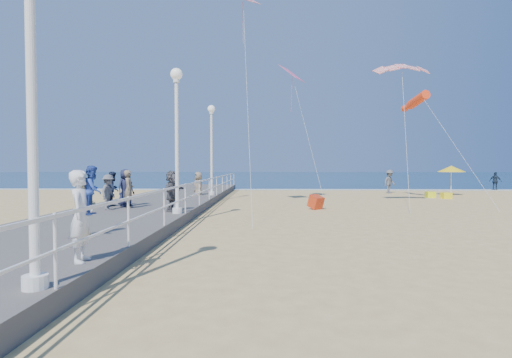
{
  "coord_description": "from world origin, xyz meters",
  "views": [
    {
      "loc": [
        -2.0,
        -14.58,
        2.18
      ],
      "look_at": [
        -2.5,
        2.0,
        1.6
      ],
      "focal_mm": 28.0,
      "sensor_mm": 36.0,
      "label": 1
    }
  ],
  "objects_px": {
    "lamp_post_near": "(31,60)",
    "beach_umbrella": "(451,169)",
    "lamp_post_far": "(211,140)",
    "spectator_2": "(108,192)",
    "lamp_post_mid": "(177,125)",
    "beach_walker_b": "(495,181)",
    "beach_chair_left": "(446,196)",
    "spectator_4": "(125,188)",
    "spectator_6": "(129,189)",
    "woman_holding_toddler": "(81,216)",
    "toddler_held": "(93,190)",
    "beach_chair_right": "(430,195)",
    "spectator_7": "(113,189)",
    "box_kite": "(316,203)",
    "spectator_5": "(172,191)",
    "beach_walker_c": "(198,187)",
    "spectator_1": "(85,207)",
    "beach_walker_a": "(390,182)"
  },
  "relations": [
    {
      "from": "spectator_7",
      "to": "beach_chair_right",
      "type": "bearing_deg",
      "value": -59.69
    },
    {
      "from": "lamp_post_mid",
      "to": "beach_umbrella",
      "type": "height_order",
      "value": "lamp_post_mid"
    },
    {
      "from": "woman_holding_toddler",
      "to": "beach_umbrella",
      "type": "height_order",
      "value": "beach_umbrella"
    },
    {
      "from": "beach_chair_right",
      "to": "spectator_6",
      "type": "bearing_deg",
      "value": -147.25
    },
    {
      "from": "spectator_5",
      "to": "beach_walker_c",
      "type": "distance_m",
      "value": 8.55
    },
    {
      "from": "beach_walker_b",
      "to": "beach_walker_c",
      "type": "height_order",
      "value": "beach_walker_c"
    },
    {
      "from": "beach_chair_right",
      "to": "beach_walker_b",
      "type": "bearing_deg",
      "value": 42.01
    },
    {
      "from": "beach_chair_left",
      "to": "spectator_7",
      "type": "bearing_deg",
      "value": -153.37
    },
    {
      "from": "spectator_7",
      "to": "box_kite",
      "type": "relative_size",
      "value": 2.5
    },
    {
      "from": "lamp_post_mid",
      "to": "spectator_5",
      "type": "xyz_separation_m",
      "value": [
        -0.34,
        0.6,
        -2.47
      ]
    },
    {
      "from": "lamp_post_near",
      "to": "beach_umbrella",
      "type": "bearing_deg",
      "value": 54.77
    },
    {
      "from": "woman_holding_toddler",
      "to": "beach_umbrella",
      "type": "bearing_deg",
      "value": -44.77
    },
    {
      "from": "toddler_held",
      "to": "beach_walker_b",
      "type": "xyz_separation_m",
      "value": [
        22.78,
        27.4,
        -0.91
      ]
    },
    {
      "from": "lamp_post_mid",
      "to": "spectator_2",
      "type": "height_order",
      "value": "lamp_post_mid"
    },
    {
      "from": "lamp_post_near",
      "to": "lamp_post_far",
      "type": "relative_size",
      "value": 1.0
    },
    {
      "from": "lamp_post_near",
      "to": "beach_umbrella",
      "type": "height_order",
      "value": "lamp_post_near"
    },
    {
      "from": "woman_holding_toddler",
      "to": "toddler_held",
      "type": "bearing_deg",
      "value": -52.46
    },
    {
      "from": "toddler_held",
      "to": "box_kite",
      "type": "relative_size",
      "value": 1.53
    },
    {
      "from": "spectator_1",
      "to": "spectator_5",
      "type": "relative_size",
      "value": 0.94
    },
    {
      "from": "spectator_4",
      "to": "lamp_post_mid",
      "type": "bearing_deg",
      "value": -99.93
    },
    {
      "from": "lamp_post_mid",
      "to": "box_kite",
      "type": "relative_size",
      "value": 8.87
    },
    {
      "from": "spectator_6",
      "to": "beach_walker_b",
      "type": "bearing_deg",
      "value": -68.75
    },
    {
      "from": "lamp_post_near",
      "to": "lamp_post_far",
      "type": "bearing_deg",
      "value": 90.0
    },
    {
      "from": "beach_walker_b",
      "to": "beach_umbrella",
      "type": "distance_m",
      "value": 8.77
    },
    {
      "from": "lamp_post_near",
      "to": "beach_umbrella",
      "type": "xyz_separation_m",
      "value": [
        16.44,
        23.27,
        -1.75
      ]
    },
    {
      "from": "lamp_post_far",
      "to": "toddler_held",
      "type": "xyz_separation_m",
      "value": [
        0.07,
        -16.25,
        -1.95
      ]
    },
    {
      "from": "beach_chair_right",
      "to": "lamp_post_far",
      "type": "bearing_deg",
      "value": -166.62
    },
    {
      "from": "beach_chair_right",
      "to": "spectator_5",
      "type": "bearing_deg",
      "value": -141.04
    },
    {
      "from": "spectator_4",
      "to": "beach_chair_left",
      "type": "height_order",
      "value": "spectator_4"
    },
    {
      "from": "lamp_post_far",
      "to": "spectator_2",
      "type": "distance_m",
      "value": 8.86
    },
    {
      "from": "toddler_held",
      "to": "spectator_5",
      "type": "bearing_deg",
      "value": -4.43
    },
    {
      "from": "woman_holding_toddler",
      "to": "beach_chair_right",
      "type": "relative_size",
      "value": 3.07
    },
    {
      "from": "woman_holding_toddler",
      "to": "spectator_2",
      "type": "xyz_separation_m",
      "value": [
        -2.93,
        8.47,
        -0.14
      ]
    },
    {
      "from": "lamp_post_near",
      "to": "spectator_7",
      "type": "height_order",
      "value": "lamp_post_near"
    },
    {
      "from": "spectator_2",
      "to": "beach_walker_b",
      "type": "distance_m",
      "value": 32.13
    },
    {
      "from": "spectator_4",
      "to": "spectator_5",
      "type": "relative_size",
      "value": 1.02
    },
    {
      "from": "spectator_5",
      "to": "lamp_post_near",
      "type": "bearing_deg",
      "value": -169.6
    },
    {
      "from": "spectator_4",
      "to": "beach_walker_a",
      "type": "xyz_separation_m",
      "value": [
        15.56,
        14.04,
        -0.3
      ]
    },
    {
      "from": "spectator_2",
      "to": "spectator_4",
      "type": "bearing_deg",
      "value": -5.52
    },
    {
      "from": "beach_umbrella",
      "to": "lamp_post_far",
      "type": "bearing_deg",
      "value": -162.21
    },
    {
      "from": "beach_walker_c",
      "to": "beach_chair_right",
      "type": "xyz_separation_m",
      "value": [
        15.04,
        3.25,
        -0.69
      ]
    },
    {
      "from": "beach_walker_b",
      "to": "beach_walker_c",
      "type": "xyz_separation_m",
      "value": [
        -23.66,
        -11.01,
        0.09
      ]
    },
    {
      "from": "spectator_1",
      "to": "spectator_5",
      "type": "height_order",
      "value": "spectator_5"
    },
    {
      "from": "beach_walker_b",
      "to": "beach_chair_left",
      "type": "bearing_deg",
      "value": 93.82
    },
    {
      "from": "beach_walker_b",
      "to": "lamp_post_near",
      "type": "bearing_deg",
      "value": 98.48
    },
    {
      "from": "lamp_post_far",
      "to": "beach_umbrella",
      "type": "height_order",
      "value": "lamp_post_far"
    },
    {
      "from": "lamp_post_mid",
      "to": "woman_holding_toddler",
      "type": "height_order",
      "value": "lamp_post_mid"
    },
    {
      "from": "beach_walker_c",
      "to": "beach_umbrella",
      "type": "distance_m",
      "value": 18.03
    },
    {
      "from": "lamp_post_near",
      "to": "spectator_2",
      "type": "relative_size",
      "value": 3.78
    },
    {
      "from": "lamp_post_mid",
      "to": "beach_walker_a",
      "type": "distance_m",
      "value": 21.01
    }
  ]
}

